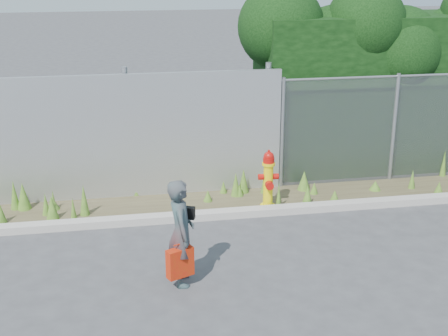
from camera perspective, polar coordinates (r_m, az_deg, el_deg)
ground at (r=8.74m, az=3.60°, el=-9.09°), size 80.00×80.00×0.00m
curb at (r=10.29m, az=1.26°, el=-4.13°), size 16.00×0.22×0.12m
weed_strip at (r=10.91m, az=0.86°, el=-2.28°), size 16.00×1.35×0.54m
corrugated_fence at (r=10.98m, az=-16.86°, el=2.33°), size 8.50×0.21×2.30m
chainlink_fence at (r=12.52m, az=19.63°, el=3.71°), size 6.50×0.07×2.05m
hedge at (r=13.28m, az=19.08°, el=9.32°), size 7.76×2.12×3.76m
fire_hydrant at (r=10.49m, az=4.07°, el=-1.13°), size 0.34×0.31×1.03m
woman at (r=8.07m, az=-3.95°, el=-5.91°), size 0.35×0.53×1.44m
red_tote_bag at (r=8.08m, az=-4.04°, el=-8.61°), size 0.35×0.13×0.46m
black_shoulder_bag at (r=8.11m, az=-3.44°, el=-4.10°), size 0.21×0.09×0.16m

